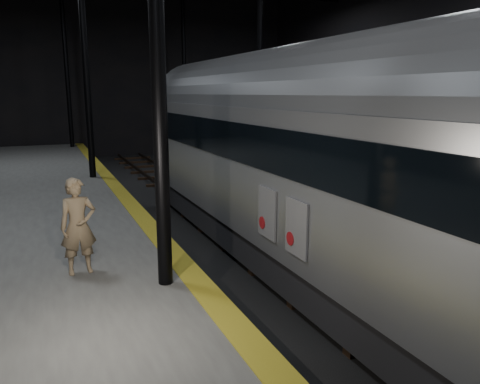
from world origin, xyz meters
TOP-DOWN VIEW (x-y plane):
  - ground at (0.00, 0.00)m, footprint 44.00×44.00m
  - platform_right at (7.50, 0.00)m, footprint 9.00×43.80m
  - tactile_strip at (-3.25, 0.00)m, footprint 0.50×43.80m
  - track at (0.00, 0.00)m, footprint 2.40×43.00m
  - train at (-0.00, -3.71)m, footprint 3.02×20.19m
  - woman at (-5.17, -2.86)m, footprint 0.72×0.51m

SIDE VIEW (x-z plane):
  - ground at x=0.00m, z-range 0.00..0.00m
  - track at x=0.00m, z-range -0.05..0.19m
  - platform_right at x=7.50m, z-range 0.00..1.00m
  - tactile_strip at x=-3.25m, z-range 1.00..1.01m
  - woman at x=-5.17m, z-range 1.00..2.86m
  - train at x=0.00m, z-range 0.31..5.71m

